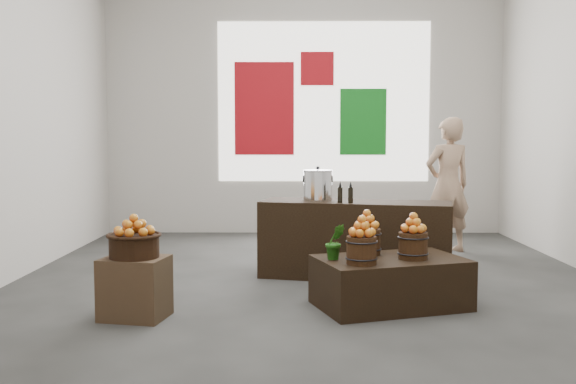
{
  "coord_description": "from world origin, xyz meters",
  "views": [
    {
      "loc": [
        -0.17,
        -6.31,
        1.43
      ],
      "look_at": [
        -0.21,
        -0.4,
        0.95
      ],
      "focal_mm": 40.0,
      "sensor_mm": 36.0,
      "label": 1
    }
  ],
  "objects_px": {
    "crate": "(135,288)",
    "stock_pot_left": "(318,186)",
    "counter": "(355,239)",
    "display_table": "(390,282)",
    "shopper": "(448,185)",
    "wicker_basket": "(134,246)"
  },
  "relations": [
    {
      "from": "counter",
      "to": "shopper",
      "type": "height_order",
      "value": "shopper"
    },
    {
      "from": "display_table",
      "to": "shopper",
      "type": "distance_m",
      "value": 3.01
    },
    {
      "from": "crate",
      "to": "shopper",
      "type": "relative_size",
      "value": 0.29
    },
    {
      "from": "display_table",
      "to": "counter",
      "type": "xyz_separation_m",
      "value": [
        -0.19,
        1.19,
        0.19
      ]
    },
    {
      "from": "display_table",
      "to": "counter",
      "type": "distance_m",
      "value": 1.22
    },
    {
      "from": "counter",
      "to": "stock_pot_left",
      "type": "bearing_deg",
      "value": 180.0
    },
    {
      "from": "shopper",
      "to": "display_table",
      "type": "bearing_deg",
      "value": 49.36
    },
    {
      "from": "stock_pot_left",
      "to": "wicker_basket",
      "type": "bearing_deg",
      "value": -132.96
    },
    {
      "from": "stock_pot_left",
      "to": "counter",
      "type": "bearing_deg",
      "value": -12.85
    },
    {
      "from": "crate",
      "to": "stock_pot_left",
      "type": "xyz_separation_m",
      "value": [
        1.53,
        1.64,
        0.7
      ]
    },
    {
      "from": "wicker_basket",
      "to": "counter",
      "type": "distance_m",
      "value": 2.47
    },
    {
      "from": "wicker_basket",
      "to": "shopper",
      "type": "relative_size",
      "value": 0.23
    },
    {
      "from": "display_table",
      "to": "stock_pot_left",
      "type": "xyz_separation_m",
      "value": [
        -0.57,
        1.28,
        0.73
      ]
    },
    {
      "from": "wicker_basket",
      "to": "counter",
      "type": "xyz_separation_m",
      "value": [
        1.92,
        1.55,
        -0.19
      ]
    },
    {
      "from": "counter",
      "to": "stock_pot_left",
      "type": "distance_m",
      "value": 0.68
    },
    {
      "from": "display_table",
      "to": "counter",
      "type": "relative_size",
      "value": 0.63
    },
    {
      "from": "crate",
      "to": "stock_pot_left",
      "type": "distance_m",
      "value": 2.35
    },
    {
      "from": "wicker_basket",
      "to": "shopper",
      "type": "height_order",
      "value": "shopper"
    },
    {
      "from": "crate",
      "to": "stock_pot_left",
      "type": "bearing_deg",
      "value": 47.04
    },
    {
      "from": "stock_pot_left",
      "to": "shopper",
      "type": "distance_m",
      "value": 2.23
    },
    {
      "from": "display_table",
      "to": "shopper",
      "type": "relative_size",
      "value": 0.71
    },
    {
      "from": "crate",
      "to": "display_table",
      "type": "bearing_deg",
      "value": 9.78
    }
  ]
}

